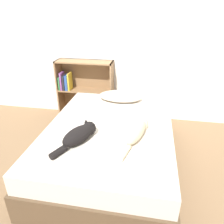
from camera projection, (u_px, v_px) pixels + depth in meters
ground_plane at (110, 163)px, 2.52m from camera, size 8.00×8.00×0.00m
wall_back at (126, 35)px, 3.08m from camera, size 8.00×0.06×2.50m
bed at (110, 146)px, 2.41m from camera, size 1.33×1.82×0.49m
pillow at (120, 96)px, 2.90m from camera, size 0.57×0.34×0.11m
cat_light at (137, 130)px, 2.08m from camera, size 0.24×0.63×0.16m
cat_dark at (80, 134)px, 2.03m from camera, size 0.32×0.52×0.16m
bookshelf at (84, 88)px, 3.41m from camera, size 0.85×0.26×0.90m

